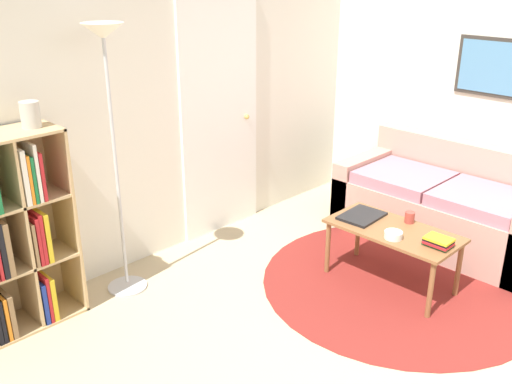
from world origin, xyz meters
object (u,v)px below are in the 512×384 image
Objects in this scene: laptop at (362,216)px; vase_on_shelf at (30,115)px; couch at (447,206)px; bowl at (393,235)px; coffee_table at (393,235)px; cup at (410,217)px; floor_lamp at (108,85)px.

vase_on_shelf is (-1.89, 1.14, 0.91)m from laptop.
bowl is at bearing -171.58° from couch.
coffee_table is 11.33× the size of cup.
laptop is at bearing 88.61° from coffee_table.
floor_lamp is 0.51m from vase_on_shelf.
vase_on_shelf is (-1.75, 1.50, 0.89)m from bowl.
coffee_table is at bearing 30.66° from bowl.
bowl is (1.27, -1.40, -1.01)m from floor_lamp.
floor_lamp is 2.21m from coffee_table.
vase_on_shelf is at bearing 145.03° from cup.
vase_on_shelf reaches higher than cup.
couch reaches higher than cup.
coffee_table is 0.29m from laptop.
vase_on_shelf is at bearing 168.35° from floor_lamp.
laptop reaches higher than coffee_table.
floor_lamp is 2.29m from cup.
floor_lamp reaches higher than couch.
floor_lamp is 22.64× the size of cup.
couch is 4.99× the size of laptop.
cup is at bearing 10.63° from bowl.
coffee_table is 0.17m from bowl.
floor_lamp is 15.02× the size of bowl.
couch is at bearing 7.59° from cup.
laptop is at bearing 68.87° from bowl.
floor_lamp reaches higher than bowl.
couch reaches higher than coffee_table.
cup is 2.66m from vase_on_shelf.
laptop is 0.34m from cup.
cup is at bearing -34.97° from vase_on_shelf.
floor_lamp is at bearing -11.65° from vase_on_shelf.
vase_on_shelf is at bearing 155.18° from couch.
floor_lamp is at bearing 136.72° from coffee_table.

